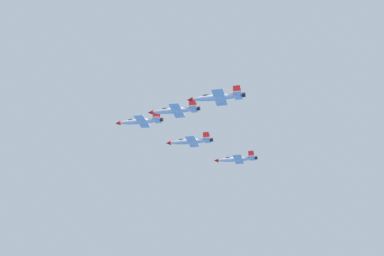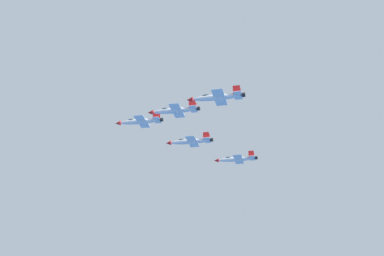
# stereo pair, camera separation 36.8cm
# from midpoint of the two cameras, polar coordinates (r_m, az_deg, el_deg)

# --- Properties ---
(jet_lead) EXTENTS (12.01, 19.35, 4.07)m
(jet_lead) POSITION_cam_midpoint_polar(r_m,az_deg,el_deg) (200.49, -5.85, 0.76)
(jet_lead) COLOR white
(jet_left_wingman) EXTENTS (11.86, 19.12, 4.02)m
(jet_left_wingman) POSITION_cam_midpoint_polar(r_m,az_deg,el_deg) (182.11, -1.98, 1.98)
(jet_left_wingman) COLOR white
(jet_right_wingman) EXTENTS (12.18, 19.65, 4.13)m
(jet_right_wingman) POSITION_cam_midpoint_polar(r_m,az_deg,el_deg) (208.13, -0.25, -1.48)
(jet_right_wingman) COLOR white
(jet_left_outer) EXTENTS (11.85, 19.14, 4.02)m
(jet_left_outer) POSITION_cam_midpoint_polar(r_m,az_deg,el_deg) (164.86, 2.74, 3.45)
(jet_left_outer) COLOR white
(jet_right_outer) EXTENTS (11.52, 18.60, 3.91)m
(jet_right_outer) POSITION_cam_midpoint_polar(r_m,az_deg,el_deg) (218.01, 4.92, -3.45)
(jet_right_outer) COLOR white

